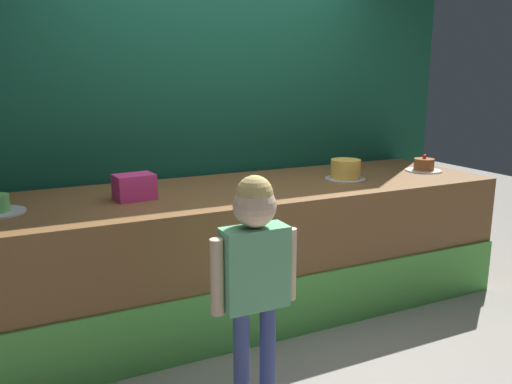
{
  "coord_description": "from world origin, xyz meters",
  "views": [
    {
      "loc": [
        -1.42,
        -2.57,
        1.61
      ],
      "look_at": [
        -0.03,
        0.32,
        0.89
      ],
      "focal_mm": 35.83,
      "sensor_mm": 36.0,
      "label": 1
    }
  ],
  "objects_px": {
    "donut": "(252,188)",
    "cake_right": "(424,166)",
    "pink_box": "(134,187)",
    "cake_center": "(346,170)",
    "child_figure": "(255,260)"
  },
  "relations": [
    {
      "from": "donut",
      "to": "cake_right",
      "type": "relative_size",
      "value": 0.37
    },
    {
      "from": "donut",
      "to": "cake_center",
      "type": "height_order",
      "value": "cake_center"
    },
    {
      "from": "cake_center",
      "to": "cake_right",
      "type": "relative_size",
      "value": 1.05
    },
    {
      "from": "donut",
      "to": "cake_center",
      "type": "relative_size",
      "value": 0.36
    },
    {
      "from": "pink_box",
      "to": "donut",
      "type": "relative_size",
      "value": 2.2
    },
    {
      "from": "pink_box",
      "to": "cake_center",
      "type": "relative_size",
      "value": 0.79
    },
    {
      "from": "pink_box",
      "to": "cake_right",
      "type": "distance_m",
      "value": 2.3
    },
    {
      "from": "child_figure",
      "to": "cake_center",
      "type": "height_order",
      "value": "child_figure"
    },
    {
      "from": "pink_box",
      "to": "child_figure",
      "type": "bearing_deg",
      "value": -71.06
    },
    {
      "from": "donut",
      "to": "cake_center",
      "type": "xyz_separation_m",
      "value": [
        0.77,
        0.03,
        0.05
      ]
    },
    {
      "from": "donut",
      "to": "cake_right",
      "type": "xyz_separation_m",
      "value": [
        1.53,
        0.04,
        0.03
      ]
    },
    {
      "from": "cake_right",
      "to": "pink_box",
      "type": "bearing_deg",
      "value": 179.05
    },
    {
      "from": "donut",
      "to": "cake_right",
      "type": "bearing_deg",
      "value": 1.4
    },
    {
      "from": "child_figure",
      "to": "pink_box",
      "type": "relative_size",
      "value": 4.98
    },
    {
      "from": "pink_box",
      "to": "cake_center",
      "type": "distance_m",
      "value": 1.53
    }
  ]
}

